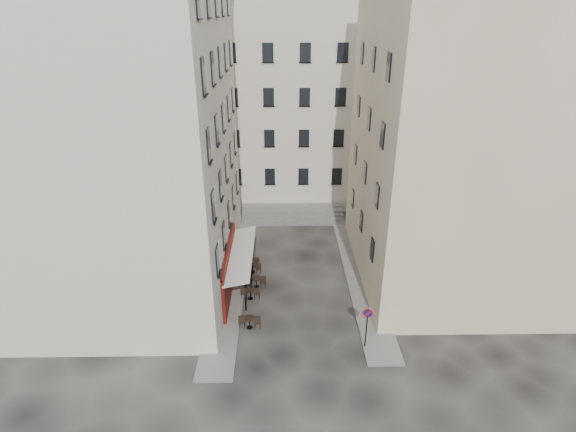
{
  "coord_description": "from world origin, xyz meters",
  "views": [
    {
      "loc": [
        -0.98,
        -24.07,
        17.15
      ],
      "look_at": [
        -0.54,
        4.0,
        4.19
      ],
      "focal_mm": 28.0,
      "sensor_mm": 36.0,
      "label": 1
    }
  ],
  "objects_px": {
    "no_parking_sign": "(367,320)",
    "bistro_table_b": "(250,293)",
    "pedestrian": "(248,284)",
    "bistro_table_a": "(250,321)"
  },
  "relations": [
    {
      "from": "no_parking_sign",
      "to": "bistro_table_a",
      "type": "xyz_separation_m",
      "value": [
        -6.5,
        1.84,
        -1.44
      ]
    },
    {
      "from": "no_parking_sign",
      "to": "pedestrian",
      "type": "height_order",
      "value": "no_parking_sign"
    },
    {
      "from": "pedestrian",
      "to": "bistro_table_b",
      "type": "bearing_deg",
      "value": 88.27
    },
    {
      "from": "bistro_table_a",
      "to": "no_parking_sign",
      "type": "bearing_deg",
      "value": -15.78
    },
    {
      "from": "no_parking_sign",
      "to": "bistro_table_b",
      "type": "xyz_separation_m",
      "value": [
        -6.64,
        4.77,
        -1.46
      ]
    },
    {
      "from": "no_parking_sign",
      "to": "bistro_table_b",
      "type": "distance_m",
      "value": 8.31
    },
    {
      "from": "pedestrian",
      "to": "bistro_table_a",
      "type": "bearing_deg",
      "value": 65.93
    },
    {
      "from": "pedestrian",
      "to": "no_parking_sign",
      "type": "bearing_deg",
      "value": 113.94
    },
    {
      "from": "no_parking_sign",
      "to": "bistro_table_b",
      "type": "bearing_deg",
      "value": 156.1
    },
    {
      "from": "bistro_table_b",
      "to": "pedestrian",
      "type": "distance_m",
      "value": 0.63
    }
  ]
}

